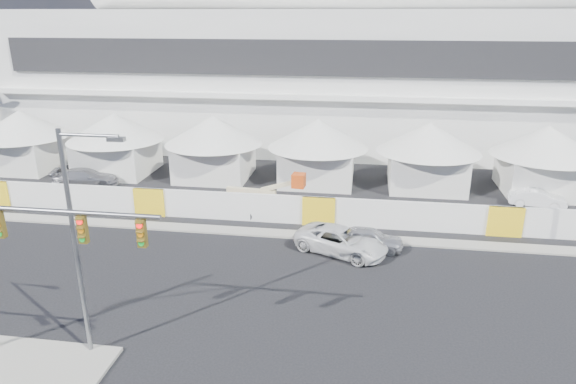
# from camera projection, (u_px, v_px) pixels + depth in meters

# --- Properties ---
(ground) EXTENTS (160.00, 160.00, 0.00)m
(ground) POSITION_uv_depth(u_px,v_px,m) (150.00, 345.00, 22.28)
(ground) COLOR black
(ground) RESTS_ON ground
(far_curb) EXTENTS (80.00, 1.20, 0.12)m
(far_curb) POSITION_uv_depth(u_px,v_px,m) (545.00, 250.00, 31.13)
(far_curb) COLOR gray
(far_curb) RESTS_ON ground
(stadium) EXTENTS (80.00, 24.80, 21.98)m
(stadium) POSITION_uv_depth(u_px,v_px,m) (367.00, 53.00, 56.69)
(stadium) COLOR silver
(stadium) RESTS_ON ground
(tent_row) EXTENTS (53.40, 8.40, 5.40)m
(tent_row) POSITION_uv_depth(u_px,v_px,m) (265.00, 144.00, 43.58)
(tent_row) COLOR silver
(tent_row) RESTS_ON ground
(hoarding_fence) EXTENTS (70.00, 0.25, 2.00)m
(hoarding_fence) POSITION_uv_depth(u_px,v_px,m) (319.00, 211.00, 34.65)
(hoarding_fence) COLOR white
(hoarding_fence) RESTS_ON ground
(sedan_silver) EXTENTS (1.90, 4.20, 1.40)m
(sedan_silver) POSITION_uv_depth(u_px,v_px,m) (369.00, 239.00, 31.10)
(sedan_silver) COLOR #B5B6BA
(sedan_silver) RESTS_ON ground
(pickup_curb) EXTENTS (4.60, 6.16, 1.56)m
(pickup_curb) POSITION_uv_depth(u_px,v_px,m) (342.00, 241.00, 30.65)
(pickup_curb) COLOR silver
(pickup_curb) RESTS_ON ground
(lot_car_a) EXTENTS (2.00, 4.15, 1.31)m
(lot_car_a) POSITION_uv_depth(u_px,v_px,m) (537.00, 198.00, 38.08)
(lot_car_a) COLOR white
(lot_car_a) RESTS_ON ground
(lot_car_c) EXTENTS (3.26, 5.58, 1.52)m
(lot_car_c) POSITION_uv_depth(u_px,v_px,m) (86.00, 178.00, 42.42)
(lot_car_c) COLOR #A3A3A7
(lot_car_c) RESTS_ON ground
(streetlight_median) EXTENTS (2.63, 0.26, 9.52)m
(streetlight_median) POSITION_uv_depth(u_px,v_px,m) (79.00, 231.00, 19.97)
(streetlight_median) COLOR gray
(streetlight_median) RESTS_ON median_island
(boom_lift) EXTENTS (6.77, 1.85, 3.40)m
(boom_lift) POSITION_uv_depth(u_px,v_px,m) (245.00, 203.00, 36.35)
(boom_lift) COLOR #CC4613
(boom_lift) RESTS_ON ground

